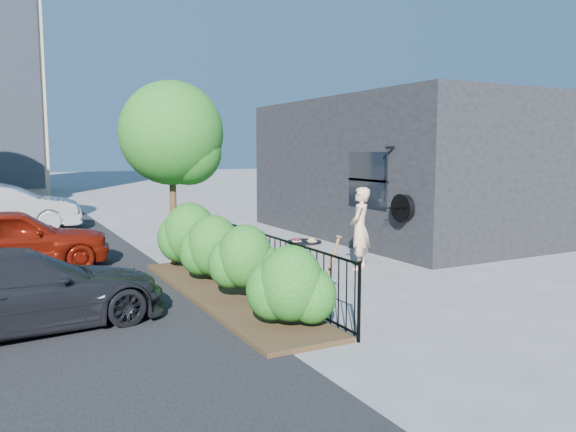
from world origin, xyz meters
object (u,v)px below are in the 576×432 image
car_silver (5,208)px  patio_tree (175,140)px  woman (360,228)px  car_red (11,239)px  cafe_table (304,254)px  shovel (327,281)px  car_darkgrey (20,290)px

car_silver → patio_tree: bearing=-151.6°
woman → car_red: (-6.62, 3.31, -0.21)m
woman → car_silver: bearing=-97.4°
patio_tree → car_silver: (-3.18, 7.84, -2.02)m
cafe_table → car_silver: 11.49m
patio_tree → shovel: size_ratio=3.08×
woman → shovel: (-2.43, -2.61, -0.32)m
patio_tree → car_darkgrey: 4.98m
patio_tree → woman: (3.41, -1.94, -1.88)m
patio_tree → cafe_table: size_ratio=4.46×
shovel → car_silver: 13.08m
car_silver → car_darkgrey: bearing=-173.8°
patio_tree → car_silver: 8.70m
patio_tree → car_darkgrey: size_ratio=0.97×
cafe_table → car_darkgrey: car_darkgrey is taller
shovel → car_red: (-4.18, 5.93, 0.11)m
car_red → car_silver: 6.47m
woman → car_red: bearing=-68.0°
cafe_table → shovel: (-0.72, -1.99, -0.01)m
patio_tree → car_red: patio_tree is taller
woman → car_silver: 11.80m
car_darkgrey → patio_tree: bearing=-53.3°
shovel → car_red: bearing=125.2°
woman → car_darkgrey: size_ratio=0.44×
woman → car_red: woman is taller
patio_tree → car_darkgrey: patio_tree is taller
car_silver → car_darkgrey: size_ratio=1.11×
car_red → car_darkgrey: size_ratio=0.98×
woman → car_silver: size_ratio=0.39×
car_darkgrey → car_silver: bearing=-7.6°
patio_tree → car_red: bearing=156.8°
car_red → woman: bearing=-117.4°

